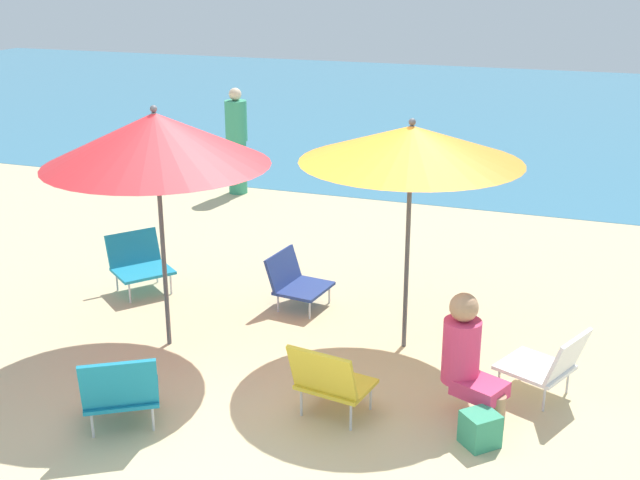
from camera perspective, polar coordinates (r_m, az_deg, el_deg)
name	(u,v)px	position (r m, az deg, el deg)	size (l,w,h in m)	color
ground_plane	(262,389)	(6.59, -4.12, -10.53)	(40.00, 40.00, 0.00)	#CCB789
sea_water	(497,111)	(19.20, 12.42, 8.95)	(40.00, 16.00, 0.01)	teal
umbrella_orange	(411,144)	(6.69, 6.50, 6.77)	(1.87, 1.87, 2.05)	#4C4C51
umbrella_red	(156,139)	(6.82, -11.58, 7.02)	(1.91, 1.91, 2.15)	#4C4C51
beach_chair_a	(139,262)	(8.56, -12.74, -1.51)	(0.78, 0.78, 0.59)	teal
beach_chair_b	(548,363)	(6.56, 15.88, -8.42)	(0.73, 0.67, 0.60)	white
beach_chair_c	(121,391)	(6.09, -13.96, -10.32)	(0.75, 0.75, 0.65)	teal
beach_chair_d	(295,280)	(7.97, -1.78, -2.86)	(0.58, 0.60, 0.54)	navy
beach_chair_e	(330,379)	(6.03, 0.69, -9.87)	(0.60, 0.58, 0.63)	gold
person_a	(467,355)	(6.11, 10.40, -8.02)	(0.53, 0.42, 0.98)	#DB3866
person_b	(237,141)	(11.87, -5.93, 6.97)	(0.32, 0.32, 1.55)	#389970
beach_bag	(480,429)	(5.96, 11.29, -13.01)	(0.22, 0.23, 0.25)	#389970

